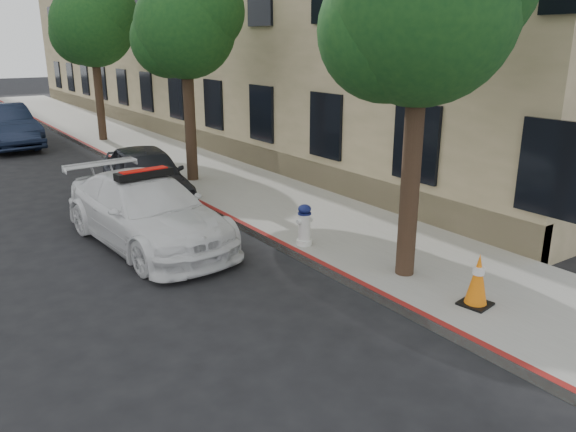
{
  "coord_description": "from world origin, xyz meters",
  "views": [
    {
      "loc": [
        -3.54,
        -7.93,
        3.8
      ],
      "look_at": [
        1.57,
        -0.55,
        1.0
      ],
      "focal_mm": 35.0,
      "sensor_mm": 36.0,
      "label": 1
    }
  ],
  "objects_px": {
    "police_car": "(147,211)",
    "parked_car_mid": "(146,175)",
    "parked_car_far": "(4,126)",
    "fire_hydrant": "(304,225)",
    "traffic_cone": "(478,280)"
  },
  "relations": [
    {
      "from": "police_car",
      "to": "parked_car_mid",
      "type": "height_order",
      "value": "police_car"
    },
    {
      "from": "parked_car_far",
      "to": "fire_hydrant",
      "type": "relative_size",
      "value": 6.14
    },
    {
      "from": "police_car",
      "to": "parked_car_far",
      "type": "relative_size",
      "value": 0.99
    },
    {
      "from": "police_car",
      "to": "parked_car_mid",
      "type": "distance_m",
      "value": 3.06
    },
    {
      "from": "parked_car_mid",
      "to": "parked_car_far",
      "type": "relative_size",
      "value": 0.84
    },
    {
      "from": "parked_car_far",
      "to": "fire_hydrant",
      "type": "xyz_separation_m",
      "value": [
        2.71,
        -15.17,
        -0.26
      ]
    },
    {
      "from": "police_car",
      "to": "parked_car_far",
      "type": "bearing_deg",
      "value": 87.17
    },
    {
      "from": "traffic_cone",
      "to": "fire_hydrant",
      "type": "bearing_deg",
      "value": 98.93
    },
    {
      "from": "parked_car_mid",
      "to": "traffic_cone",
      "type": "bearing_deg",
      "value": -71.04
    },
    {
      "from": "police_car",
      "to": "parked_car_far",
      "type": "distance_m",
      "value": 13.08
    },
    {
      "from": "parked_car_mid",
      "to": "parked_car_far",
      "type": "distance_m",
      "value": 10.33
    },
    {
      "from": "parked_car_far",
      "to": "traffic_cone",
      "type": "bearing_deg",
      "value": -84.15
    },
    {
      "from": "parked_car_far",
      "to": "fire_hydrant",
      "type": "distance_m",
      "value": 15.41
    },
    {
      "from": "parked_car_far",
      "to": "parked_car_mid",
      "type": "bearing_deg",
      "value": -85.36
    },
    {
      "from": "police_car",
      "to": "parked_car_mid",
      "type": "xyz_separation_m",
      "value": [
        1.09,
        2.86,
        0.01
      ]
    }
  ]
}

